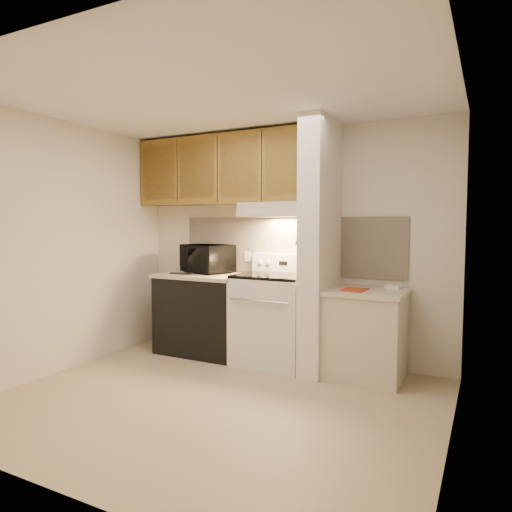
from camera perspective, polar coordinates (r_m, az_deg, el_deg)
The scene contains 50 objects.
floor at distance 4.01m, azimuth -5.15°, elevation -17.58°, with size 3.60×3.60×0.00m, color tan.
ceiling at distance 3.87m, azimuth -5.40°, elevation 19.37°, with size 3.60×3.60×0.00m, color white.
wall_back at distance 5.06m, azimuth 3.88°, elevation 1.46°, with size 3.60×0.02×2.50m, color beige.
wall_left at distance 4.94m, azimuth -23.17°, elevation 1.08°, with size 0.02×3.00×2.50m, color beige.
wall_right at distance 3.16m, azimuth 23.45°, elevation -0.39°, with size 0.02×3.00×2.50m, color beige.
backsplash at distance 5.05m, azimuth 3.83°, elevation 1.29°, with size 2.60×0.02×0.63m, color beige.
range_body at distance 4.85m, azimuth 2.21°, elevation -8.06°, with size 0.76×0.65×0.92m, color silver.
oven_window at distance 4.56m, azimuth 0.51°, elevation -8.32°, with size 0.50×0.01×0.30m, color black.
oven_handle at distance 4.49m, azimuth 0.29°, elevation -5.66°, with size 0.02×0.02×0.65m, color silver.
cooktop at distance 4.77m, azimuth 2.22°, elevation -2.48°, with size 0.74×0.64×0.03m, color black.
range_backguard at distance 5.02m, azimuth 3.60°, elevation -0.84°, with size 0.76×0.08×0.20m, color silver.
range_display at distance 4.98m, azimuth 3.41°, elevation -0.88°, with size 0.10×0.01×0.04m, color black.
range_knob_left_outer at distance 5.10m, azimuth 0.52°, elevation -0.76°, with size 0.05×0.05×0.02m, color silver.
range_knob_left_inner at distance 5.06m, azimuth 1.53°, elevation -0.80°, with size 0.05×0.05×0.02m, color silver.
range_knob_right_inner at distance 4.91m, azimuth 5.32°, elevation -0.96°, with size 0.05×0.05×0.02m, color silver.
range_knob_right_outer at distance 4.87m, azimuth 6.41°, elevation -1.01°, with size 0.05×0.05×0.02m, color silver.
dishwasher_front at distance 5.29m, azimuth -6.49°, elevation -7.35°, with size 1.00×0.63×0.87m, color black.
left_countertop at distance 5.22m, azimuth -6.53°, elevation -2.44°, with size 1.04×0.67×0.04m, color beige.
spoon_rest at distance 5.20m, azimuth -9.40°, elevation -2.17°, with size 0.25×0.08×0.02m, color black.
teal_jar at distance 5.21m, azimuth -5.91°, elevation -1.68°, with size 0.09×0.09×0.10m, color #2C6863.
outlet at distance 5.26m, azimuth -1.04°, elevation -0.07°, with size 0.08×0.01×0.12m, color beige.
microwave at distance 5.35m, azimuth -6.16°, elevation -0.32°, with size 0.59×0.40×0.33m, color black.
partition_pillar at distance 4.55m, azimuth 8.04°, elevation 1.15°, with size 0.22×0.70×2.50m, color #F0E1D1.
pillar_trim at distance 4.59m, azimuth 6.67°, elevation 1.81°, with size 0.01×0.70×0.04m, color olive.
knife_strip at distance 4.54m, azimuth 6.38°, elevation 2.04°, with size 0.02×0.42×0.04m, color black.
knife_blade_a at distance 4.42m, azimuth 5.56°, elevation 0.69°, with size 0.01×0.04×0.16m, color silver.
knife_handle_a at distance 4.40m, azimuth 5.51°, elevation 2.63°, with size 0.02×0.02×0.10m, color black.
knife_blade_b at distance 4.48m, azimuth 5.84°, elevation 0.60°, with size 0.01×0.04×0.18m, color silver.
knife_handle_b at distance 4.48m, azimuth 5.90°, elevation 2.65°, with size 0.02×0.02×0.10m, color black.
knife_blade_c at distance 4.55m, azimuth 6.20°, elevation 0.53°, with size 0.01×0.04×0.20m, color silver.
knife_handle_c at distance 4.56m, azimuth 6.29°, elevation 2.68°, with size 0.02×0.02×0.10m, color black.
knife_blade_d at distance 4.62m, azimuth 6.57°, elevation 0.83°, with size 0.01×0.04×0.16m, color silver.
knife_handle_d at distance 4.63m, azimuth 6.64°, elevation 2.69°, with size 0.02×0.02×0.10m, color black.
knife_blade_e at distance 4.71m, azimuth 6.94°, elevation 0.76°, with size 0.01×0.04×0.18m, color silver.
knife_handle_e at distance 4.71m, azimuth 7.00°, elevation 2.71°, with size 0.02×0.02×0.10m, color black.
oven_mitt at distance 4.76m, azimuth 7.20°, elevation -0.11°, with size 0.03×0.09×0.21m, color gray.
right_cab_base at distance 4.55m, azimuth 13.49°, elevation -9.71°, with size 0.70×0.60×0.81m, color beige.
right_countertop at distance 4.46m, azimuth 13.58°, elevation -4.40°, with size 0.74×0.64×0.04m, color beige.
red_folder at distance 4.41m, azimuth 12.19°, elevation -4.15°, with size 0.21×0.29×0.01m, color #A93719.
white_box at distance 4.59m, azimuth 16.80°, elevation -3.74°, with size 0.14×0.10×0.04m, color white.
range_hood at distance 4.86m, azimuth 2.87°, elevation 5.78°, with size 0.78×0.44×0.15m, color beige.
hood_lip at distance 4.67m, azimuth 1.80°, elevation 5.31°, with size 0.78×0.04×0.06m, color beige.
upper_cabinets at distance 5.25m, azimuth -3.89°, elevation 10.68°, with size 2.18×0.33×0.77m, color olive.
cab_door_a at distance 5.59m, azimuth -12.07°, elevation 10.19°, with size 0.46×0.01×0.63m, color olive.
cab_gap_a at distance 5.42m, azimuth -9.81°, elevation 10.42°, with size 0.01×0.01×0.73m, color black.
cab_door_b at distance 5.27m, azimuth -7.39°, elevation 10.64°, with size 0.46×0.01×0.63m, color olive.
cab_gap_b at distance 5.12m, azimuth -4.84°, elevation 10.85°, with size 0.01×0.01×0.73m, color black.
cab_door_c at distance 4.98m, azimuth -2.13°, elevation 11.05°, with size 0.46×0.01×0.63m, color olive.
cab_gap_c at distance 4.85m, azimuth 0.73°, elevation 11.24°, with size 0.01×0.01×0.73m, color black.
cab_door_d at distance 4.74m, azimuth 3.74°, elevation 11.40°, with size 0.46×0.01×0.63m, color olive.
Camera 1 is at (2.00, -3.15, 1.47)m, focal length 32.00 mm.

